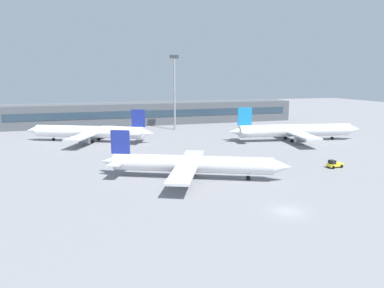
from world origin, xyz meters
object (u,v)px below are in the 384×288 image
(airplane_mid, at_px, (296,130))
(airplane_far, at_px, (89,132))
(floodlight_tower_west, at_px, (174,88))
(airplane_near, at_px, (193,164))
(baggage_tug_yellow, at_px, (334,164))

(airplane_mid, relative_size, airplane_far, 1.11)
(airplane_far, relative_size, floodlight_tower_west, 1.40)
(airplane_far, bearing_deg, floodlight_tower_west, 27.76)
(airplane_near, height_order, airplane_far, airplane_far)
(airplane_near, xyz_separation_m, baggage_tug_yellow, (32.18, -1.18, -2.05))
(airplane_mid, xyz_separation_m, baggage_tug_yellow, (-10.66, -31.43, -2.45))
(airplane_far, height_order, baggage_tug_yellow, airplane_far)
(airplane_near, xyz_separation_m, airplane_mid, (42.84, 30.25, 0.39))
(airplane_near, bearing_deg, baggage_tug_yellow, -2.10)
(floodlight_tower_west, bearing_deg, airplane_far, -152.24)
(airplane_near, distance_m, baggage_tug_yellow, 32.27)
(airplane_mid, bearing_deg, airplane_near, -144.78)
(airplane_mid, bearing_deg, baggage_tug_yellow, -108.74)
(airplane_far, relative_size, baggage_tug_yellow, 10.33)
(airplane_mid, distance_m, airplane_far, 64.53)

